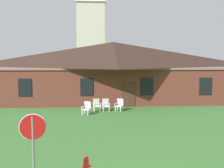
% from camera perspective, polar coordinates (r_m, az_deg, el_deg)
% --- Properties ---
extents(brick_building, '(21.63, 10.40, 5.84)m').
position_cam_1_polar(brick_building, '(28.39, 0.26, 2.99)').
color(brick_building, brown).
rests_on(brick_building, ground).
extents(dome_tower, '(5.18, 5.18, 19.57)m').
position_cam_1_polar(dome_tower, '(49.50, -4.42, 11.13)').
color(dome_tower, '#BCB29E').
rests_on(dome_tower, ground).
extents(stop_sign, '(0.80, 0.16, 2.68)m').
position_cam_1_polar(stop_sign, '(8.69, -16.17, -10.96)').
color(stop_sign, slate).
rests_on(stop_sign, ground).
extents(lawn_chair_by_porch, '(0.78, 0.82, 0.96)m').
position_cam_1_polar(lawn_chair_by_porch, '(20.84, -5.28, -4.94)').
color(lawn_chair_by_porch, white).
rests_on(lawn_chair_by_porch, ground).
extents(lawn_chair_near_door, '(0.70, 0.74, 0.96)m').
position_cam_1_polar(lawn_chair_near_door, '(22.10, -3.27, -4.30)').
color(lawn_chair_near_door, silver).
rests_on(lawn_chair_near_door, ground).
extents(lawn_chair_left_end, '(0.68, 0.71, 0.96)m').
position_cam_1_polar(lawn_chair_left_end, '(22.09, -1.34, -4.30)').
color(lawn_chair_left_end, white).
rests_on(lawn_chair_left_end, ground).
extents(lawn_chair_middle, '(0.81, 0.85, 0.96)m').
position_cam_1_polar(lawn_chair_middle, '(22.11, 1.59, -4.29)').
color(lawn_chair_middle, silver).
rests_on(lawn_chair_middle, ground).
extents(fire_hydrant, '(0.36, 0.28, 0.79)m').
position_cam_1_polar(fire_hydrant, '(10.40, -5.45, -16.88)').
color(fire_hydrant, red).
rests_on(fire_hydrant, ground).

